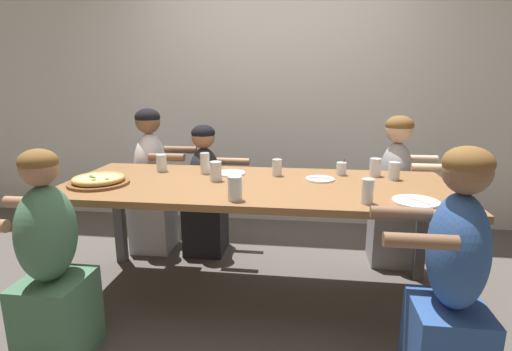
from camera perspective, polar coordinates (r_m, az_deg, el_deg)
name	(u,v)px	position (r m, az deg, el deg)	size (l,w,h in m)	color
ground_plane	(256,297)	(2.79, 0.00, -17.00)	(18.00, 18.00, 0.00)	#514C47
restaurant_back_panel	(277,60)	(3.97, 3.05, 16.11)	(10.00, 0.06, 3.20)	silver
dining_table	(256,195)	(2.51, 0.00, -2.78)	(2.39, 0.95, 0.79)	brown
pizza_board_main	(99,180)	(2.64, -21.56, -0.66)	(0.37, 0.37, 0.05)	brown
empty_plate_a	(320,179)	(2.60, 9.12, -0.51)	(0.18, 0.18, 0.02)	white
empty_plate_b	(231,173)	(2.74, -3.63, 0.34)	(0.20, 0.20, 0.02)	white
empty_plate_c	(416,201)	(2.26, 21.83, -3.46)	(0.24, 0.24, 0.02)	white
cocktail_glass_blue	(341,169)	(2.76, 12.10, 0.87)	(0.07, 0.07, 0.11)	silver
drinking_glass_a	(205,163)	(2.76, -7.31, 1.75)	(0.06, 0.06, 0.14)	silver
drinking_glass_b	(235,190)	(2.13, -3.02, -2.08)	(0.08, 0.08, 0.13)	silver
drinking_glass_c	(367,193)	(2.15, 15.62, -2.38)	(0.06, 0.06, 0.13)	silver
drinking_glass_d	(216,172)	(2.55, -5.76, 0.48)	(0.08, 0.08, 0.12)	silver
drinking_glass_e	(162,164)	(2.88, -13.33, 1.60)	(0.07, 0.07, 0.12)	silver
drinking_glass_f	(375,168)	(2.78, 16.66, 0.98)	(0.08, 0.08, 0.12)	silver
drinking_glass_g	(277,168)	(2.68, 3.03, 1.02)	(0.06, 0.06, 0.11)	silver
drinking_glass_h	(394,172)	(2.72, 19.11, 0.49)	(0.07, 0.07, 0.12)	silver
diner_near_right	(452,286)	(2.02, 26.18, -13.99)	(0.51, 0.40, 1.16)	#2D5193
diner_near_left	(51,268)	(2.30, -27.25, -11.65)	(0.51, 0.40, 1.10)	#477556
diner_far_left	(152,186)	(3.45, -14.61, -1.48)	(0.51, 0.40, 1.20)	silver
diner_far_right	(394,196)	(3.28, 19.15, -2.84)	(0.51, 0.40, 1.16)	#99999E
diner_far_midleft	(206,196)	(3.32, -7.22, -2.86)	(0.51, 0.40, 1.07)	#232328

